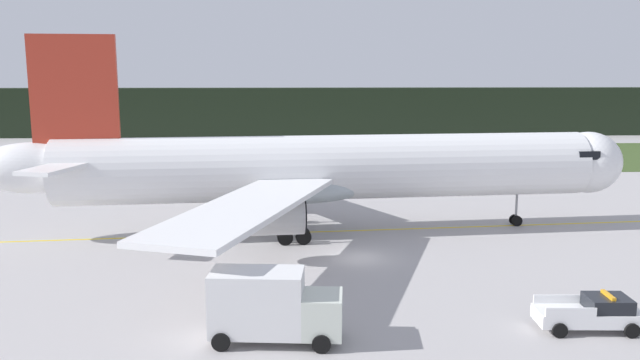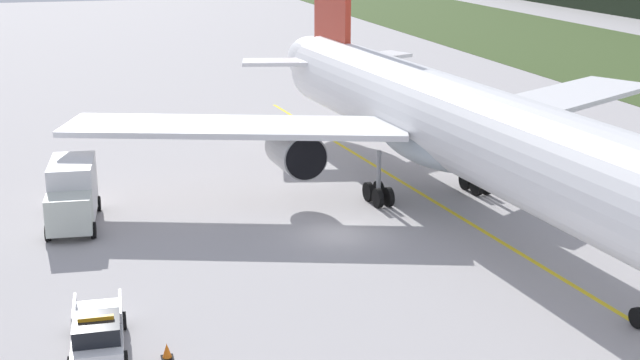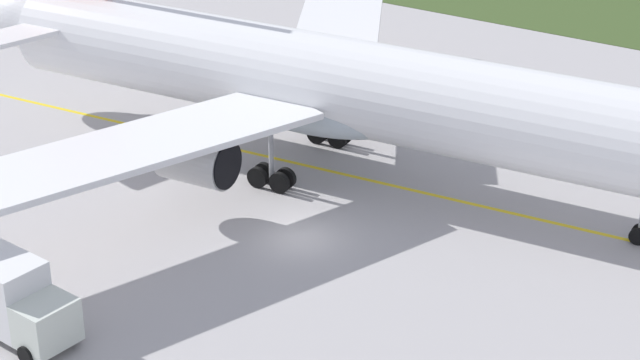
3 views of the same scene
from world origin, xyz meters
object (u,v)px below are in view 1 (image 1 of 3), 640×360
Objects in this scene: ops_pickup_truck at (592,313)px; catering_truck at (271,305)px; apron_cone at (590,306)px; airliner at (321,169)px.

catering_truck is (-16.32, -0.64, 0.95)m from ops_pickup_truck.
airliner is at bearing 127.43° from apron_cone.
apron_cone is (14.02, -18.31, -4.95)m from airliner.
airliner is 22.05m from catering_truck.
ops_pickup_truck is (12.88, -20.88, -4.35)m from airliner.
apron_cone is at bearing 66.08° from ops_pickup_truck.
ops_pickup_truck is 2.87m from apron_cone.
airliner reaches higher than ops_pickup_truck.
apron_cone is (1.14, 2.56, -0.60)m from ops_pickup_truck.
airliner is at bearing 121.68° from ops_pickup_truck.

